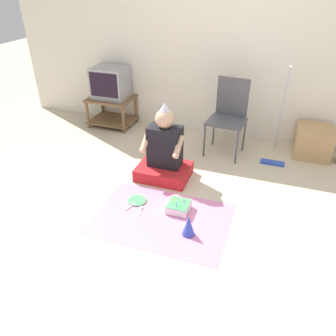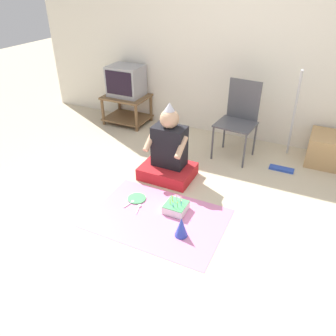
% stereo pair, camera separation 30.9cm
% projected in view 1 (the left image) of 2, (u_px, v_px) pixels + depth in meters
% --- Properties ---
extents(ground_plane, '(16.00, 16.00, 0.00)m').
position_uv_depth(ground_plane, '(186.00, 220.00, 3.08)').
color(ground_plane, beige).
extents(wall_back, '(6.40, 0.06, 2.55)m').
position_uv_depth(wall_back, '(236.00, 39.00, 4.09)').
color(wall_back, silver).
rests_on(wall_back, ground_plane).
extents(tv_stand, '(0.64, 0.50, 0.42)m').
position_uv_depth(tv_stand, '(112.00, 109.00, 4.86)').
color(tv_stand, brown).
rests_on(tv_stand, ground_plane).
extents(tv, '(0.48, 0.40, 0.43)m').
position_uv_depth(tv, '(110.00, 82.00, 4.68)').
color(tv, '#99999E').
rests_on(tv, tv_stand).
extents(folding_chair, '(0.48, 0.45, 0.93)m').
position_uv_depth(folding_chair, '(229.00, 112.00, 4.00)').
color(folding_chair, '#4C4C51').
rests_on(folding_chair, ground_plane).
extents(cardboard_box_stack, '(0.43, 0.48, 0.36)m').
position_uv_depth(cardboard_box_stack, '(313.00, 141.00, 4.10)').
color(cardboard_box_stack, tan).
rests_on(cardboard_box_stack, ground_plane).
extents(dust_mop, '(0.28, 0.47, 1.17)m').
position_uv_depth(dust_mop, '(277.00, 135.00, 3.89)').
color(dust_mop, '#2D4CB2').
rests_on(dust_mop, ground_plane).
extents(person_seated, '(0.58, 0.44, 0.87)m').
position_uv_depth(person_seated, '(164.00, 154.00, 3.60)').
color(person_seated, red).
rests_on(person_seated, ground_plane).
extents(party_cloth, '(1.26, 0.87, 0.01)m').
position_uv_depth(party_cloth, '(162.00, 218.00, 3.10)').
color(party_cloth, pink).
rests_on(party_cloth, ground_plane).
extents(birthday_cake, '(0.21, 0.21, 0.15)m').
position_uv_depth(birthday_cake, '(179.00, 207.00, 3.18)').
color(birthday_cake, white).
rests_on(birthday_cake, party_cloth).
extents(party_hat_blue, '(0.12, 0.12, 0.19)m').
position_uv_depth(party_hat_blue, '(189.00, 226.00, 2.86)').
color(party_hat_blue, blue).
rests_on(party_hat_blue, party_cloth).
extents(paper_plate, '(0.19, 0.19, 0.01)m').
position_uv_depth(paper_plate, '(137.00, 200.00, 3.33)').
color(paper_plate, '#4CB266').
rests_on(paper_plate, party_cloth).
extents(plastic_spoon_near, '(0.05, 0.14, 0.01)m').
position_uv_depth(plastic_spoon_near, '(132.00, 205.00, 3.26)').
color(plastic_spoon_near, white).
rests_on(plastic_spoon_near, party_cloth).
extents(plastic_spoon_far, '(0.06, 0.14, 0.01)m').
position_uv_depth(plastic_spoon_far, '(141.00, 209.00, 3.21)').
color(plastic_spoon_far, white).
rests_on(plastic_spoon_far, party_cloth).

